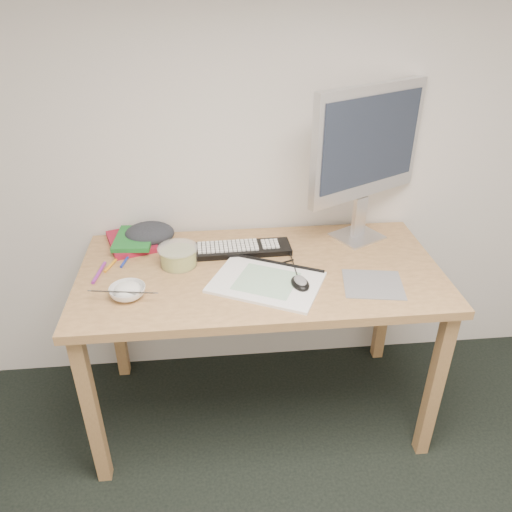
{
  "coord_description": "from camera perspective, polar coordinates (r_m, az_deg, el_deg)",
  "views": [
    {
      "loc": [
        -0.13,
        -0.22,
        1.76
      ],
      "look_at": [
        0.03,
        1.39,
        0.83
      ],
      "focal_mm": 35.0,
      "sensor_mm": 36.0,
      "label": 1
    }
  ],
  "objects": [
    {
      "name": "room_shell",
      "position": [
        0.32,
        19.31,
        -11.0
      ],
      "size": [
        3.6,
        3.6,
        3.6
      ],
      "color": "silver",
      "rests_on": "ground"
    },
    {
      "name": "desk",
      "position": [
        1.98,
        0.47,
        -3.51
      ],
      "size": [
        1.4,
        0.7,
        0.75
      ],
      "color": "tan",
      "rests_on": "ground"
    },
    {
      "name": "mousepad",
      "position": [
        1.9,
        13.23,
        -3.16
      ],
      "size": [
        0.25,
        0.23,
        0.0
      ],
      "primitive_type": "cube",
      "rotation": [
        0.0,
        0.0,
        -0.17
      ],
      "color": "slate",
      "rests_on": "desk"
    },
    {
      "name": "sketchpad",
      "position": [
        1.85,
        1.19,
        -3.02
      ],
      "size": [
        0.47,
        0.42,
        0.01
      ],
      "primitive_type": "cube",
      "rotation": [
        0.0,
        0.0,
        -0.46
      ],
      "color": "white",
      "rests_on": "desk"
    },
    {
      "name": "keyboard",
      "position": [
        2.05,
        -1.49,
        0.82
      ],
      "size": [
        0.39,
        0.14,
        0.02
      ],
      "primitive_type": "cube",
      "rotation": [
        0.0,
        0.0,
        0.03
      ],
      "color": "black",
      "rests_on": "desk"
    },
    {
      "name": "monitor",
      "position": [
        2.07,
        12.6,
        12.07
      ],
      "size": [
        0.5,
        0.3,
        0.64
      ],
      "rotation": [
        0.0,
        0.0,
        0.5
      ],
      "color": "silver",
      "rests_on": "desk"
    },
    {
      "name": "mouse",
      "position": [
        1.82,
        5.08,
        -2.85
      ],
      "size": [
        0.08,
        0.11,
        0.03
      ],
      "primitive_type": "ellipsoid",
      "rotation": [
        0.0,
        0.0,
        0.19
      ],
      "color": "black",
      "rests_on": "sketchpad"
    },
    {
      "name": "rice_bowl",
      "position": [
        1.83,
        -14.46,
        -4.02
      ],
      "size": [
        0.15,
        0.15,
        0.04
      ],
      "primitive_type": "imported",
      "rotation": [
        0.0,
        0.0,
        0.21
      ],
      "color": "white",
      "rests_on": "desk"
    },
    {
      "name": "chopsticks",
      "position": [
        1.79,
        -14.98,
        -4.0
      ],
      "size": [
        0.24,
        0.06,
        0.02
      ],
      "primitive_type": "cylinder",
      "rotation": [
        0.0,
        1.57,
        -0.16
      ],
      "color": "silver",
      "rests_on": "rice_bowl"
    },
    {
      "name": "fruit_tub",
      "position": [
        1.97,
        -8.88,
        -0.01
      ],
      "size": [
        0.19,
        0.19,
        0.08
      ],
      "primitive_type": "cylinder",
      "rotation": [
        0.0,
        0.0,
        0.23
      ],
      "color": "gold",
      "rests_on": "desk"
    },
    {
      "name": "book_red",
      "position": [
        2.18,
        -14.02,
        1.62
      ],
      "size": [
        0.24,
        0.28,
        0.02
      ],
      "primitive_type": "cube",
      "rotation": [
        0.0,
        0.0,
        0.31
      ],
      "color": "maroon",
      "rests_on": "desk"
    },
    {
      "name": "book_green",
      "position": [
        2.15,
        -13.71,
        1.96
      ],
      "size": [
        0.17,
        0.22,
        0.02
      ],
      "primitive_type": "cube",
      "rotation": [
        0.0,
        0.0,
        -0.08
      ],
      "color": "#1B6F29",
      "rests_on": "book_red"
    },
    {
      "name": "cloth_lump",
      "position": [
        2.17,
        -12.06,
        2.51
      ],
      "size": [
        0.21,
        0.19,
        0.07
      ],
      "primitive_type": "ellipsoid",
      "rotation": [
        0.0,
        0.0,
        0.29
      ],
      "color": "#292B32",
      "rests_on": "desk"
    },
    {
      "name": "pencil_pink",
      "position": [
        1.97,
        -0.89,
        -0.79
      ],
      "size": [
        0.15,
        0.09,
        0.01
      ],
      "primitive_type": "cylinder",
      "rotation": [
        0.0,
        1.57,
        -0.52
      ],
      "color": "#D1687E",
      "rests_on": "desk"
    },
    {
      "name": "pencil_tan",
      "position": [
        1.96,
        1.52,
        -1.1
      ],
      "size": [
        0.14,
        0.11,
        0.01
      ],
      "primitive_type": "cylinder",
      "rotation": [
        0.0,
        1.57,
        -0.64
      ],
      "color": "tan",
      "rests_on": "desk"
    },
    {
      "name": "pencil_black",
      "position": [
        1.96,
        2.14,
        -1.04
      ],
      "size": [
        0.16,
        0.07,
        0.01
      ],
      "primitive_type": "cylinder",
      "rotation": [
        0.0,
        1.57,
        0.4
      ],
      "color": "black",
      "rests_on": "desk"
    },
    {
      "name": "marker_blue",
      "position": [
        2.06,
        -14.63,
        -0.4
      ],
      "size": [
        0.04,
        0.11,
        0.01
      ],
      "primitive_type": "cylinder",
      "rotation": [
        0.0,
        1.57,
        1.35
      ],
      "color": "#1D32A0",
      "rests_on": "desk"
    },
    {
      "name": "marker_orange",
      "position": [
        2.04,
        -16.15,
        -0.88
      ],
      "size": [
        0.05,
        0.11,
        0.01
      ],
      "primitive_type": "cylinder",
      "rotation": [
        0.0,
        1.57,
        1.25
      ],
      "color": "orange",
      "rests_on": "desk"
    },
    {
      "name": "marker_purple",
      "position": [
        2.0,
        -17.5,
        -1.81
      ],
      "size": [
        0.03,
        0.15,
        0.01
      ],
      "primitive_type": "cylinder",
      "rotation": [
        0.0,
        1.57,
        1.43
      ],
      "color": "purple",
      "rests_on": "desk"
    }
  ]
}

